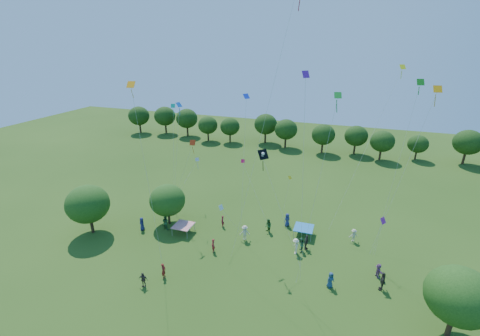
# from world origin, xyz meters

# --- Properties ---
(near_tree_west) EXTENTS (4.99, 4.99, 6.12)m
(near_tree_west) POSITION_xyz_m (-19.09, 14.23, 3.87)
(near_tree_west) COLOR #422B19
(near_tree_west) RESTS_ON ground
(near_tree_north) EXTENTS (4.41, 4.41, 5.32)m
(near_tree_north) POSITION_xyz_m (-11.32, 19.08, 3.33)
(near_tree_north) COLOR #422B19
(near_tree_north) RESTS_ON ground
(near_tree_east) EXTENTS (4.85, 4.85, 6.18)m
(near_tree_east) POSITION_xyz_m (18.24, 11.49, 3.99)
(near_tree_east) COLOR #422B19
(near_tree_east) RESTS_ON ground
(treeline) EXTENTS (88.01, 8.77, 6.77)m
(treeline) POSITION_xyz_m (-1.73, 55.43, 4.09)
(treeline) COLOR #422B19
(treeline) RESTS_ON ground
(tent_red_stripe) EXTENTS (2.20, 2.20, 1.10)m
(tent_red_stripe) POSITION_xyz_m (-8.55, 17.73, 1.04)
(tent_red_stripe) COLOR red
(tent_red_stripe) RESTS_ON ground
(tent_blue) EXTENTS (2.20, 2.20, 1.10)m
(tent_blue) POSITION_xyz_m (5.30, 21.94, 1.04)
(tent_blue) COLOR #1B6BB1
(tent_blue) RESTS_ON ground
(crowd_person_0) EXTENTS (0.87, 0.89, 1.64)m
(crowd_person_0) POSITION_xyz_m (9.01, 14.00, 0.82)
(crowd_person_0) COLOR navy
(crowd_person_0) RESTS_ON ground
(crowd_person_1) EXTENTS (0.49, 0.66, 1.59)m
(crowd_person_1) POSITION_xyz_m (-6.57, 10.06, 0.80)
(crowd_person_1) COLOR maroon
(crowd_person_1) RESTS_ON ground
(crowd_person_2) EXTENTS (0.63, 0.92, 1.71)m
(crowd_person_2) POSITION_xyz_m (5.48, 18.65, 0.85)
(crowd_person_2) COLOR #285D3B
(crowd_person_2) RESTS_ON ground
(crowd_person_3) EXTENTS (0.88, 1.31, 1.85)m
(crowd_person_3) POSITION_xyz_m (5.00, 18.13, 0.92)
(crowd_person_3) COLOR beige
(crowd_person_3) RESTS_ON ground
(crowd_person_4) EXTENTS (0.95, 0.53, 1.54)m
(crowd_person_4) POSITION_xyz_m (-7.75, 8.34, 0.77)
(crowd_person_4) COLOR #483B39
(crowd_person_4) RESTS_ON ground
(crowd_person_5) EXTENTS (0.99, 1.50, 1.51)m
(crowd_person_5) POSITION_xyz_m (13.37, 17.01, 0.76)
(crowd_person_5) COLOR #854E85
(crowd_person_5) RESTS_ON ground
(crowd_person_6) EXTENTS (0.91, 0.96, 1.74)m
(crowd_person_6) POSITION_xyz_m (3.02, 23.39, 0.87)
(crowd_person_6) COLOR navy
(crowd_person_6) RESTS_ON ground
(crowd_person_7) EXTENTS (0.60, 0.67, 1.51)m
(crowd_person_7) POSITION_xyz_m (-4.61, 20.60, 0.76)
(crowd_person_7) COLOR maroon
(crowd_person_7) RESTS_ON ground
(crowd_person_8) EXTENTS (1.03, 0.70, 1.91)m
(crowd_person_8) POSITION_xyz_m (-11.05, 17.86, 0.95)
(crowd_person_8) COLOR #25582D
(crowd_person_8) RESTS_ON ground
(crowd_person_9) EXTENTS (1.15, 0.89, 1.60)m
(crowd_person_9) POSITION_xyz_m (10.96, 22.59, 0.80)
(crowd_person_9) COLOR #B6B492
(crowd_person_9) RESTS_ON ground
(crowd_person_10) EXTENTS (0.73, 1.13, 1.78)m
(crowd_person_10) POSITION_xyz_m (5.98, 19.29, 0.89)
(crowd_person_10) COLOR #36322B
(crowd_person_10) RESTS_ON ground
(crowd_person_11) EXTENTS (0.65, 1.69, 1.80)m
(crowd_person_11) POSITION_xyz_m (-14.76, 24.55, 0.90)
(crowd_person_11) COLOR #99597B
(crowd_person_11) RESTS_ON ground
(crowd_person_12) EXTENTS (0.80, 0.94, 1.68)m
(crowd_person_12) POSITION_xyz_m (-13.69, 16.69, 0.84)
(crowd_person_12) COLOR navy
(crowd_person_12) RESTS_ON ground
(crowd_person_13) EXTENTS (0.52, 0.67, 1.60)m
(crowd_person_13) POSITION_xyz_m (-3.65, 15.48, 0.80)
(crowd_person_13) COLOR maroon
(crowd_person_13) RESTS_ON ground
(crowd_person_14) EXTENTS (0.95, 0.97, 1.79)m
(crowd_person_14) POSITION_xyz_m (1.14, 21.20, 0.89)
(crowd_person_14) COLOR #295B27
(crowd_person_14) RESTS_ON ground
(crowd_person_15) EXTENTS (1.35, 0.98, 1.89)m
(crowd_person_15) POSITION_xyz_m (-1.07, 18.77, 0.94)
(crowd_person_15) COLOR beige
(crowd_person_15) RESTS_ON ground
(crowd_person_16) EXTENTS (0.74, 1.22, 1.94)m
(crowd_person_16) POSITION_xyz_m (13.60, 15.24, 0.97)
(crowd_person_16) COLOR #37332C
(crowd_person_16) RESTS_ON ground
(pirate_kite) EXTENTS (5.35, 3.57, 10.38)m
(pirate_kite) POSITION_xyz_m (1.29, 17.56, 11.01)
(pirate_kite) COLOR black
(red_high_kite) EXTENTS (5.13, 3.80, 26.44)m
(red_high_kite) POSITION_xyz_m (3.11, 16.44, 22.07)
(red_high_kite) COLOR red
(small_kite_0) EXTENTS (4.17, 0.85, 9.37)m
(small_kite_0) POSITION_xyz_m (-9.09, 21.59, 9.21)
(small_kite_0) COLOR red
(small_kite_1) EXTENTS (0.86, 2.44, 17.76)m
(small_kite_1) POSITION_xyz_m (-6.38, 8.59, 14.99)
(small_kite_1) COLOR orange
(small_kite_2) EXTENTS (6.04, 7.66, 18.06)m
(small_kite_2) POSITION_xyz_m (12.61, 27.76, 15.36)
(small_kite_2) COLOR yellow
(small_kite_3) EXTENTS (2.09, 1.90, 16.90)m
(small_kite_3) POSITION_xyz_m (7.46, 13.29, 14.25)
(small_kite_3) COLOR #188726
(small_kite_4) EXTENTS (0.76, 2.99, 15.19)m
(small_kite_4) POSITION_xyz_m (-1.82, 21.03, 13.48)
(small_kite_4) COLOR #1331C6
(small_kite_5) EXTENTS (0.65, 0.74, 4.37)m
(small_kite_5) POSITION_xyz_m (13.18, 18.77, 5.11)
(small_kite_5) COLOR #A71B8E
(small_kite_6) EXTENTS (1.74, 2.08, 3.95)m
(small_kite_6) POSITION_xyz_m (-2.99, 16.88, 4.65)
(small_kite_6) COLOR white
(small_kite_7) EXTENTS (0.58, 2.11, 13.13)m
(small_kite_7) POSITION_xyz_m (-12.25, 23.36, 11.57)
(small_kite_7) COLOR #0CB591
(small_kite_8) EXTENTS (3.89, 1.75, 7.16)m
(small_kite_8) POSITION_xyz_m (-1.98, 22.53, 6.88)
(small_kite_8) COLOR #F00E43
(small_kite_9) EXTENTS (3.59, 1.93, 16.92)m
(small_kite_9) POSITION_xyz_m (15.19, 20.03, 15.13)
(small_kite_9) COLOR orange
(small_kite_10) EXTENTS (1.00, 0.50, 6.07)m
(small_kite_10) POSITION_xyz_m (3.10, 22.16, 6.07)
(small_kite_10) COLOR yellow
(small_kite_11) EXTENTS (1.57, 0.48, 17.54)m
(small_kite_11) POSITION_xyz_m (13.80, 18.90, 14.92)
(small_kite_11) COLOR #1A7E17
(small_kite_12) EXTENTS (2.30, 0.73, 13.79)m
(small_kite_12) POSITION_xyz_m (-10.45, 21.56, 12.61)
(small_kite_12) COLOR blue
(small_kite_13) EXTENTS (1.04, 1.01, 18.54)m
(small_kite_13) POSITION_xyz_m (5.83, 11.85, 14.90)
(small_kite_13) COLOR purple
(small_kite_14) EXTENTS (2.65, 3.43, 5.70)m
(small_kite_14) POSITION_xyz_m (-10.34, 24.76, 5.91)
(small_kite_14) COLOR silver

